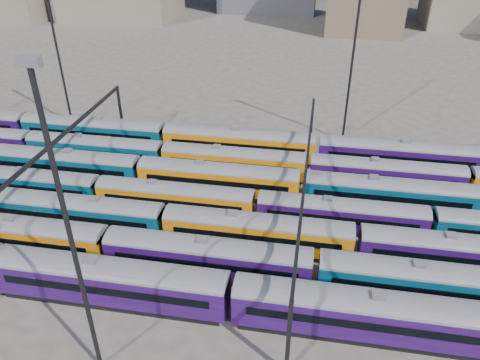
% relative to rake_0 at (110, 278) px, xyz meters
% --- Properties ---
extents(ground, '(500.00, 500.00, 0.00)m').
position_rel_rake_0_xyz_m(ground, '(6.76, 15.00, -2.92)').
color(ground, '#443F3A').
rests_on(ground, ground).
extents(rake_0, '(112.42, 3.29, 5.56)m').
position_rel_rake_0_xyz_m(rake_0, '(0.00, 0.00, 0.00)').
color(rake_0, black).
rests_on(rake_0, ground).
extents(rake_1, '(126.31, 3.08, 5.19)m').
position_rel_rake_0_xyz_m(rake_1, '(-2.59, 5.00, -0.19)').
color(rake_1, black).
rests_on(rake_1, ground).
extents(rake_2, '(102.84, 3.01, 5.07)m').
position_rel_rake_0_xyz_m(rake_2, '(-8.44, 10.00, -0.25)').
color(rake_2, black).
rests_on(rake_2, ground).
extents(rake_3, '(96.64, 2.83, 4.76)m').
position_rel_rake_0_xyz_m(rake_3, '(1.65, 15.00, -0.42)').
color(rake_3, black).
rests_on(rake_3, ground).
extents(rake_4, '(125.52, 3.06, 5.16)m').
position_rel_rake_0_xyz_m(rake_4, '(16.35, 20.00, -0.21)').
color(rake_4, black).
rests_on(rake_4, ground).
extents(rake_5, '(139.56, 2.92, 4.90)m').
position_rel_rake_0_xyz_m(rake_5, '(6.87, 25.00, -0.34)').
color(rake_5, black).
rests_on(rake_5, ground).
extents(rake_6, '(133.36, 3.25, 5.49)m').
position_rel_rake_0_xyz_m(rake_6, '(-4.48, 30.00, -0.04)').
color(rake_6, black).
rests_on(rake_6, ground).
extents(gantry_1, '(0.35, 40.35, 8.03)m').
position_rel_rake_0_xyz_m(gantry_1, '(-13.24, 15.00, 3.87)').
color(gantry_1, black).
rests_on(gantry_1, ground).
extents(gantry_2, '(0.35, 40.35, 8.03)m').
position_rel_rake_0_xyz_m(gantry_2, '(16.76, 15.00, 3.87)').
color(gantry_2, black).
rests_on(gantry_2, ground).
extents(mast_1, '(1.40, 0.50, 25.60)m').
position_rel_rake_0_xyz_m(mast_1, '(-23.24, 37.00, 11.05)').
color(mast_1, black).
rests_on(mast_1, ground).
extents(mast_2, '(1.40, 0.50, 25.60)m').
position_rel_rake_0_xyz_m(mast_2, '(1.76, -7.00, 11.05)').
color(mast_2, black).
rests_on(mast_2, ground).
extents(mast_3, '(1.40, 0.50, 25.60)m').
position_rel_rake_0_xyz_m(mast_3, '(21.76, 39.00, 11.05)').
color(mast_3, black).
rests_on(mast_3, ground).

